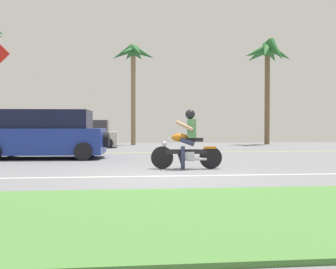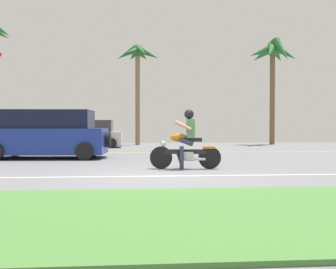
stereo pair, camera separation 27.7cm
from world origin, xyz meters
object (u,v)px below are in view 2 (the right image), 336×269
(motorcyclist, at_px, (186,144))
(parked_car_1, at_px, (91,135))
(suv_nearby, at_px, (49,135))
(palm_tree_0, at_px, (138,60))
(palm_tree_1, at_px, (273,57))

(motorcyclist, bearing_deg, parked_car_1, 110.33)
(suv_nearby, xyz_separation_m, palm_tree_0, (3.33, 9.86, 4.62))
(parked_car_1, bearing_deg, palm_tree_1, 13.04)
(palm_tree_1, bearing_deg, motorcyclist, -118.64)
(parked_car_1, height_order, palm_tree_0, palm_tree_0)
(motorcyclist, height_order, suv_nearby, suv_nearby)
(suv_nearby, height_order, parked_car_1, suv_nearby)
(motorcyclist, height_order, palm_tree_0, palm_tree_0)
(palm_tree_0, distance_m, palm_tree_1, 9.02)
(motorcyclist, distance_m, suv_nearby, 6.19)
(palm_tree_0, xyz_separation_m, palm_tree_1, (9.01, 0.06, 0.31))
(parked_car_1, distance_m, palm_tree_1, 13.03)
(suv_nearby, bearing_deg, palm_tree_1, 38.77)
(motorcyclist, distance_m, palm_tree_1, 16.57)
(suv_nearby, relative_size, palm_tree_1, 0.65)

